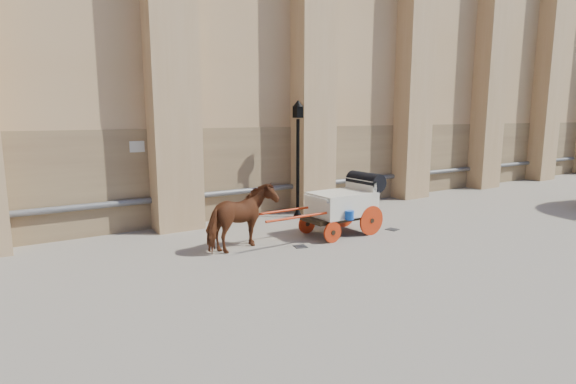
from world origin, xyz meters
TOP-DOWN VIEW (x-y plane):
  - ground at (0.00, 0.00)m, footprint 90.00×90.00m
  - horse at (-0.33, 0.63)m, footprint 2.14×1.44m
  - carriage at (2.93, 0.48)m, footprint 3.98×1.43m
  - street_lamp at (2.95, 3.00)m, footprint 0.36×0.36m
  - drain_grate_near at (1.06, 0.02)m, footprint 0.38×0.38m
  - drain_grate_far at (4.40, 0.02)m, footprint 0.39×0.39m

SIDE VIEW (x-z plane):
  - ground at x=0.00m, z-range 0.00..0.00m
  - drain_grate_near at x=1.06m, z-range 0.00..0.01m
  - drain_grate_far at x=4.40m, z-range 0.00..0.01m
  - horse at x=-0.33m, z-range 0.00..1.65m
  - carriage at x=2.93m, z-range 0.07..1.80m
  - street_lamp at x=2.95m, z-range 0.14..4.02m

